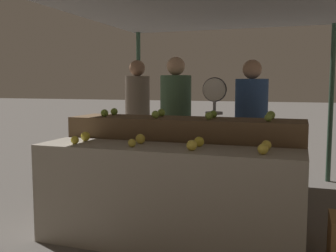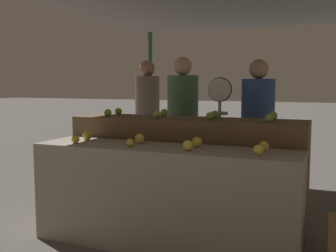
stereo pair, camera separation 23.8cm
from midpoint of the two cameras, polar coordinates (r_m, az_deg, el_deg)
name	(u,v)px [view 2 (the right image)]	position (r m, az deg, el deg)	size (l,w,h in m)	color
ground_plane	(163,247)	(3.65, 1.19, -17.13)	(60.00, 60.00, 0.00)	#59544F
market_canopy	(201,10)	(4.42, 6.39, 16.36)	(3.25, 4.05, 2.35)	#33513D
display_counter_front	(163,197)	(3.50, 1.21, -10.35)	(2.35, 0.55, 0.90)	gray
display_counter_back	(186,172)	(4.02, 4.32, -6.71)	(2.35, 0.55, 1.10)	brown
apple_front_0	(75,139)	(3.68, -11.50, -1.90)	(0.07, 0.07, 0.07)	gold
apple_front_1	(130,143)	(3.41, -3.57, -2.43)	(0.07, 0.07, 0.07)	gold
apple_front_2	(188,146)	(3.21, 5.03, -2.85)	(0.09, 0.09, 0.09)	yellow
apple_front_3	(258,150)	(3.09, 15.16, -3.41)	(0.08, 0.08, 0.08)	yellow
apple_front_4	(87,136)	(3.86, -9.94, -1.40)	(0.09, 0.09, 0.09)	gold
apple_front_5	(140,139)	(3.60, -2.24, -1.85)	(0.09, 0.09, 0.09)	yellow
apple_front_6	(197,142)	(3.41, 6.23, -2.33)	(0.09, 0.09, 0.09)	gold
apple_front_7	(264,146)	(3.30, 15.78, -2.85)	(0.08, 0.08, 0.08)	yellow
apple_back_0	(108,113)	(4.16, -7.11, 1.91)	(0.08, 0.08, 0.08)	#7AA338
apple_back_1	(157,114)	(3.92, 0.13, 1.69)	(0.08, 0.08, 0.08)	#8EB247
apple_back_2	(210,116)	(3.77, 7.87, 1.43)	(0.07, 0.07, 0.07)	#8EB247
apple_back_3	(269,118)	(3.65, 16.28, 1.08)	(0.07, 0.07, 0.07)	#8EB247
apple_back_4	(118,111)	(4.37, -5.66, 2.12)	(0.08, 0.08, 0.08)	#7AA338
apple_back_5	(164,113)	(4.14, 1.09, 1.95)	(0.08, 0.08, 0.08)	#84AD3D
apple_back_6	(215,114)	(3.96, 8.59, 1.67)	(0.08, 0.08, 0.08)	#7AA338
apple_back_7	(273,116)	(3.87, 16.71, 1.43)	(0.08, 0.08, 0.08)	#8EB247
produce_scale	(219,113)	(4.57, 8.96, 1.81)	(0.28, 0.20, 1.52)	#99999E
person_vendor_at_scale	(258,122)	(4.79, 14.27, 0.54)	(0.51, 0.51, 1.73)	#2D2D38
person_customer_left	(147,111)	(5.95, -1.87, 2.24)	(0.37, 0.37, 1.80)	#2D2D38
person_customer_right	(183,116)	(5.07, 3.50, 1.40)	(0.43, 0.43, 1.79)	#2D2D38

